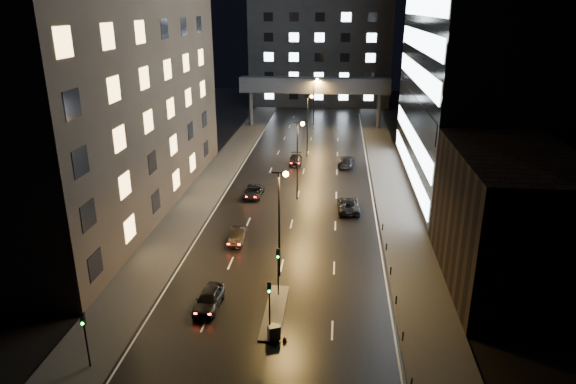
{
  "coord_description": "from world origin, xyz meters",
  "views": [
    {
      "loc": [
        4.89,
        -33.54,
        23.47
      ],
      "look_at": [
        -0.36,
        19.68,
        4.0
      ],
      "focal_mm": 32.0,
      "sensor_mm": 36.0,
      "label": 1
    }
  ],
  "objects_px": {
    "car_away_c": "(253,192)",
    "utility_cabinet": "(274,333)",
    "car_away_b": "(238,236)",
    "car_away_a": "(209,299)",
    "car_away_d": "(296,160)",
    "car_toward_a": "(348,205)",
    "car_toward_b": "(346,161)"
  },
  "relations": [
    {
      "from": "car_toward_b",
      "to": "utility_cabinet",
      "type": "height_order",
      "value": "car_toward_b"
    },
    {
      "from": "car_away_a",
      "to": "car_away_d",
      "type": "xyz_separation_m",
      "value": [
        3.68,
        41.4,
        -0.1
      ]
    },
    {
      "from": "car_away_c",
      "to": "utility_cabinet",
      "type": "distance_m",
      "value": 30.84
    },
    {
      "from": "car_toward_a",
      "to": "car_toward_b",
      "type": "distance_m",
      "value": 18.72
    },
    {
      "from": "car_away_b",
      "to": "utility_cabinet",
      "type": "height_order",
      "value": "car_away_b"
    },
    {
      "from": "car_away_a",
      "to": "car_away_b",
      "type": "bearing_deg",
      "value": 92.54
    },
    {
      "from": "utility_cabinet",
      "to": "car_away_a",
      "type": "bearing_deg",
      "value": 123.29
    },
    {
      "from": "car_toward_b",
      "to": "car_away_b",
      "type": "bearing_deg",
      "value": 73.39
    },
    {
      "from": "utility_cabinet",
      "to": "car_toward_a",
      "type": "bearing_deg",
      "value": 54.72
    },
    {
      "from": "car_away_a",
      "to": "car_toward_a",
      "type": "xyz_separation_m",
      "value": [
        11.68,
        22.41,
        -0.02
      ]
    },
    {
      "from": "car_away_b",
      "to": "car_toward_a",
      "type": "distance_m",
      "value": 15.31
    },
    {
      "from": "car_away_c",
      "to": "car_away_d",
      "type": "relative_size",
      "value": 1.04
    },
    {
      "from": "car_away_a",
      "to": "car_toward_b",
      "type": "bearing_deg",
      "value": 76.66
    },
    {
      "from": "car_away_b",
      "to": "utility_cabinet",
      "type": "xyz_separation_m",
      "value": [
        5.91,
        -16.49,
        0.01
      ]
    },
    {
      "from": "car_away_b",
      "to": "car_toward_b",
      "type": "bearing_deg",
      "value": 65.52
    },
    {
      "from": "car_away_b",
      "to": "car_away_d",
      "type": "xyz_separation_m",
      "value": [
        3.71,
        28.86,
        -0.01
      ]
    },
    {
      "from": "car_away_a",
      "to": "car_away_b",
      "type": "relative_size",
      "value": 1.09
    },
    {
      "from": "car_away_b",
      "to": "car_away_c",
      "type": "relative_size",
      "value": 0.85
    },
    {
      "from": "car_away_c",
      "to": "utility_cabinet",
      "type": "bearing_deg",
      "value": -76.11
    },
    {
      "from": "car_away_b",
      "to": "car_away_c",
      "type": "distance_m",
      "value": 13.68
    },
    {
      "from": "car_away_c",
      "to": "car_away_d",
      "type": "xyz_separation_m",
      "value": [
        4.27,
        15.19,
        0.0
      ]
    },
    {
      "from": "car_toward_a",
      "to": "car_away_a",
      "type": "bearing_deg",
      "value": 59.39
    },
    {
      "from": "car_toward_b",
      "to": "car_away_c",
      "type": "bearing_deg",
      "value": 56.29
    },
    {
      "from": "car_away_a",
      "to": "car_away_c",
      "type": "relative_size",
      "value": 0.93
    },
    {
      "from": "car_away_a",
      "to": "car_away_c",
      "type": "xyz_separation_m",
      "value": [
        -0.58,
        26.21,
        -0.1
      ]
    },
    {
      "from": "car_away_d",
      "to": "car_toward_a",
      "type": "height_order",
      "value": "car_toward_a"
    },
    {
      "from": "car_away_a",
      "to": "car_toward_a",
      "type": "relative_size",
      "value": 0.83
    },
    {
      "from": "car_away_d",
      "to": "car_toward_b",
      "type": "xyz_separation_m",
      "value": [
        7.92,
        -0.27,
        0.12
      ]
    },
    {
      "from": "car_away_d",
      "to": "utility_cabinet",
      "type": "xyz_separation_m",
      "value": [
        2.2,
        -45.35,
        0.01
      ]
    },
    {
      "from": "car_away_b",
      "to": "car_away_d",
      "type": "distance_m",
      "value": 29.1
    },
    {
      "from": "car_away_a",
      "to": "car_away_b",
      "type": "height_order",
      "value": "car_away_a"
    },
    {
      "from": "car_away_b",
      "to": "car_toward_a",
      "type": "height_order",
      "value": "car_toward_a"
    }
  ]
}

